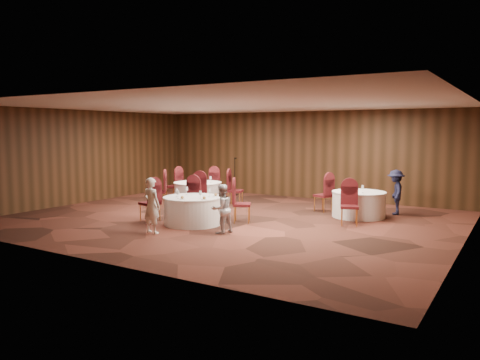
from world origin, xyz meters
The scene contains 15 objects.
ground centered at (0.00, 0.00, 0.00)m, with size 12.00×12.00×0.00m, color black.
room_shell centered at (0.00, 0.00, 1.96)m, with size 12.00×12.00×12.00m.
table_main centered at (-0.44, -1.17, 0.38)m, with size 1.56×1.56×0.74m.
table_left centered at (-2.43, 1.74, 0.38)m, with size 1.63×1.63×0.74m.
table_right centered at (3.01, 2.19, 0.38)m, with size 1.53×1.53×0.74m.
chairs_main centered at (-0.77, -0.57, 0.50)m, with size 2.94×1.92×1.00m.
chairs_left centered at (-2.43, 1.69, 0.50)m, with size 3.14×2.99×1.00m.
chairs_right centered at (2.46, 1.75, 0.50)m, with size 2.04×2.31×1.00m.
tabletop_main centered at (-0.30, -1.26, 0.84)m, with size 1.08×1.04×0.22m.
tabletop_left centered at (-2.42, 1.74, 0.82)m, with size 0.83×0.77×0.22m.
tabletop_right centered at (3.18, 1.97, 0.90)m, with size 0.08×0.08×0.22m.
mic_stand centered at (-2.53, 4.28, 0.41)m, with size 0.24×0.24×1.46m.
woman_a centered at (-0.61, -2.58, 0.68)m, with size 0.50×0.33×1.36m, color white.
woman_b centered at (0.83, -1.69, 0.60)m, with size 0.58×0.46×1.20m, color silver.
man_c centered at (3.82, 3.12, 0.67)m, with size 0.87×0.50×1.34m, color black.
Camera 1 is at (7.05, -10.99, 2.48)m, focal length 35.00 mm.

